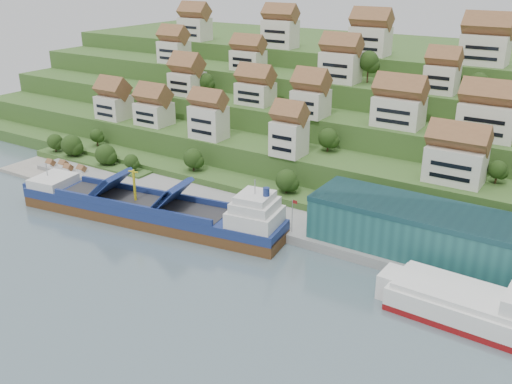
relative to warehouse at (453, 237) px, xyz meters
The scene contains 11 objects.
ground 55.18m from the warehouse, 161.90° to the right, with size 300.00×300.00×0.00m, color slate.
quay 32.64m from the warehouse, behind, with size 180.00×14.00×2.20m, color gray.
pebble_beach 110.32m from the warehouse, behind, with size 45.00×20.00×1.00m, color gray.
hillside 101.03m from the warehouse, 121.00° to the left, with size 260.00×128.00×31.00m.
hillside_village 66.79m from the warehouse, 135.94° to the left, with size 153.39×62.90×29.65m.
hillside_trees 72.23m from the warehouse, 159.54° to the left, with size 143.64×62.70×31.85m.
warehouse is the anchor object (origin of this frame).
flagpole 34.60m from the warehouse, 168.33° to the right, with size 1.28×0.16×8.00m.
beach_huts 112.29m from the warehouse, behind, with size 14.40×3.70×2.20m.
cargo_ship 68.97m from the warehouse, 165.79° to the right, with size 71.14×20.92×15.49m.
second_ship 20.71m from the warehouse, 58.50° to the right, with size 31.89×12.79×9.13m.
Camera 1 is at (74.95, -93.37, 59.83)m, focal length 40.00 mm.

